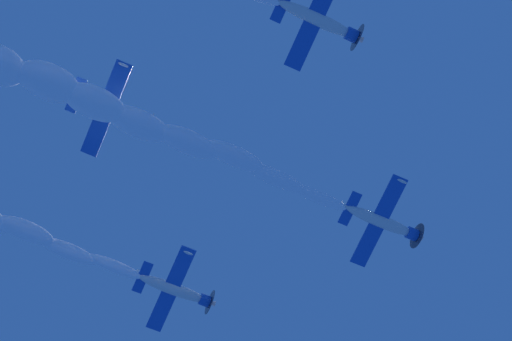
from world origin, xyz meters
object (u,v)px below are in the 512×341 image
at_px(airplane_lead, 383,222).
at_px(airplane_left_wingman, 176,290).
at_px(airplane_right_wingman, 319,20).
at_px(airplane_slot_tail, 112,110).

relative_size(airplane_lead, airplane_left_wingman, 1.00).
bearing_deg(airplane_lead, airplane_right_wingman, -103.75).
height_order(airplane_lead, airplane_right_wingman, airplane_right_wingman).
relative_size(airplane_left_wingman, airplane_right_wingman, 1.00).
bearing_deg(airplane_left_wingman, airplane_lead, -16.13).
bearing_deg(airplane_slot_tail, airplane_right_wingman, -19.04).
bearing_deg(airplane_slot_tail, airplane_lead, 27.45).
bearing_deg(airplane_right_wingman, airplane_lead, 76.25).
bearing_deg(airplane_left_wingman, airplane_slot_tail, -101.21).
height_order(airplane_lead, airplane_left_wingman, airplane_left_wingman).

